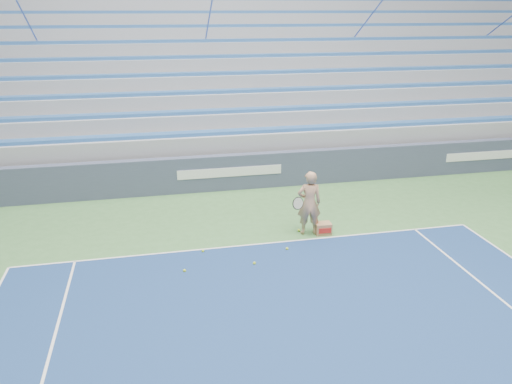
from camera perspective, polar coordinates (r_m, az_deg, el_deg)
sponsor_barrier at (r=15.36m, az=-3.06°, el=2.28°), size 30.00×0.32×1.10m
bleachers at (r=20.50m, az=-5.76°, el=11.93°), size 31.00×9.15×7.30m
tennis_player at (r=12.23m, az=6.08°, el=-1.27°), size 0.92×0.84×1.63m
ball_box at (r=12.53m, az=7.67°, el=-4.14°), size 0.40×0.32×0.29m
tennis_ball_0 at (r=12.63m, az=4.91°, el=-4.37°), size 0.07×0.07×0.07m
tennis_ball_1 at (r=11.03m, az=-0.19°, el=-8.13°), size 0.07×0.07×0.07m
tennis_ball_2 at (r=10.85m, az=-8.17°, el=-8.88°), size 0.07×0.07×0.07m
tennis_ball_3 at (r=11.62m, az=-6.09°, el=-6.71°), size 0.07×0.07×0.07m
tennis_ball_4 at (r=11.68m, az=3.57°, el=-6.48°), size 0.07×0.07×0.07m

